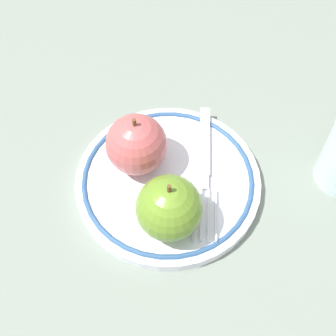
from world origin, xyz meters
TOP-DOWN VIEW (x-y plane):
  - ground_plane at (0.00, 0.00)m, footprint 2.00×2.00m
  - plate at (0.01, 0.01)m, footprint 0.22×0.22m
  - apple_red_whole at (0.03, 0.04)m, footprint 0.07×0.07m
  - apple_second_whole at (-0.05, 0.00)m, footprint 0.07×0.07m
  - fork at (0.03, -0.04)m, footprint 0.18×0.03m

SIDE VIEW (x-z plane):
  - ground_plane at x=0.00m, z-range 0.00..0.00m
  - plate at x=0.01m, z-range 0.00..0.02m
  - fork at x=0.03m, z-range 0.02..0.02m
  - apple_red_whole at x=0.03m, z-range 0.01..0.09m
  - apple_second_whole at x=-0.05m, z-range 0.01..0.09m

